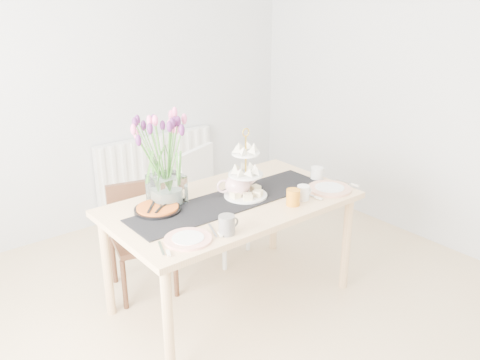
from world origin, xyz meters
TOP-DOWN VIEW (x-y plane):
  - room_shell at (0.00, 0.00)m, footprint 4.50×4.50m
  - radiator at (0.50, 2.19)m, footprint 1.20×0.08m
  - dining_table at (0.12, 0.53)m, footprint 1.60×0.90m
  - chair_brown at (-0.27, 1.10)m, footprint 0.47×0.47m
  - chair_white at (0.40, 1.19)m, footprint 0.55×0.55m
  - table_runner at (0.12, 0.53)m, footprint 1.40×0.35m
  - tulip_vase at (-0.22, 0.76)m, footprint 0.71×0.71m
  - cake_stand at (0.24, 0.52)m, footprint 0.28×0.28m
  - teapot at (0.20, 0.56)m, footprint 0.33×0.31m
  - cream_jug at (0.85, 0.46)m, footprint 0.10×0.10m
  - tart_tin at (-0.34, 0.69)m, footprint 0.29×0.29m
  - mug_grey at (-0.18, 0.18)m, footprint 0.09×0.09m
  - mug_white at (0.50, 0.26)m, footprint 0.08×0.08m
  - mug_orange at (0.39, 0.24)m, footprint 0.12×0.12m
  - plate_left at (-0.40, 0.25)m, footprint 0.34×0.34m
  - plate_right at (0.77, 0.27)m, footprint 0.33×0.33m

SIDE VIEW (x-z plane):
  - chair_brown at x=-0.27m, z-range 0.06..0.83m
  - radiator at x=0.50m, z-range 0.15..0.75m
  - chair_white at x=0.40m, z-range 0.07..0.94m
  - dining_table at x=0.12m, z-range 0.30..1.05m
  - table_runner at x=0.12m, z-range 0.75..0.76m
  - plate_left at x=-0.40m, z-range 0.75..0.76m
  - plate_right at x=0.77m, z-range 0.75..0.77m
  - tart_tin at x=-0.34m, z-range 0.75..0.78m
  - cream_jug at x=0.85m, z-range 0.75..0.84m
  - mug_white at x=0.50m, z-range 0.75..0.85m
  - mug_orange at x=0.39m, z-range 0.75..0.85m
  - mug_grey at x=-0.18m, z-range 0.75..0.86m
  - teapot at x=0.20m, z-range 0.75..0.92m
  - cake_stand at x=0.24m, z-range 0.66..1.08m
  - tulip_vase at x=-0.22m, z-range 0.84..1.45m
  - room_shell at x=0.00m, z-range -0.95..3.55m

